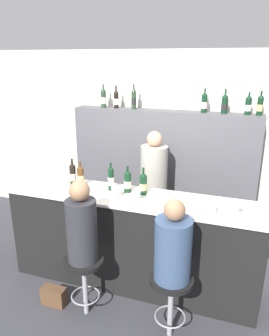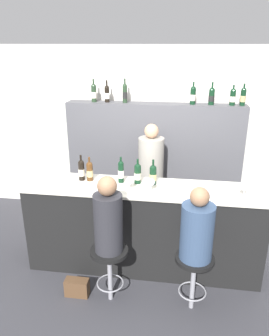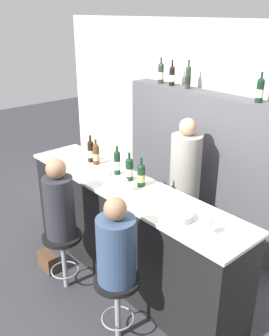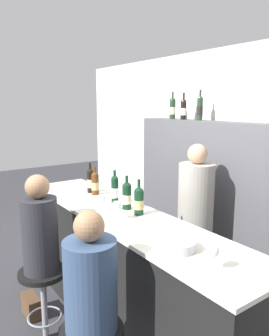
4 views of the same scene
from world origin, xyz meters
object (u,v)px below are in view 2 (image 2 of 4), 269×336
Objects in this scene: wine_bottle_counter_0 at (81,170)px; wine_bottle_counter_1 at (90,171)px; wine_bottle_counter_4 at (153,174)px; wine_bottle_backbar_2 at (125,93)px; metal_bowl at (215,192)px; guest_seated_left at (108,219)px; wine_bottle_backbar_3 at (193,95)px; bartender at (151,184)px; wine_bottle_counter_3 at (138,173)px; wine_glass_2 at (245,188)px; wine_bottle_backbar_5 at (233,97)px; handbag at (77,287)px; wine_bottle_backbar_4 at (212,96)px; bar_stool_left at (109,260)px; wine_bottle_backbar_6 at (243,96)px; guest_seated_right at (197,229)px; wine_glass_0 at (129,181)px; wine_bottle_counter_2 at (121,171)px; wine_glass_1 at (151,182)px; wine_bottle_backbar_1 at (107,94)px; bar_stool_right at (194,268)px; wine_bottle_backbar_0 at (94,93)px.

wine_bottle_counter_0 is 0.10m from wine_bottle_counter_1.
wine_bottle_counter_4 is 1.54m from wine_bottle_backbar_2.
wine_bottle_backbar_2 is at bearing 130.44° from metal_bowl.
guest_seated_left is (0.16, -1.95, -0.95)m from wine_bottle_backbar_2.
wine_bottle_backbar_2 reaches higher than wine_bottle_backbar_3.
wine_bottle_backbar_2 reaches higher than bartender.
wine_glass_2 is at bearing -10.58° from wine_bottle_counter_3.
handbag is at bearing -131.58° from wine_bottle_backbar_5.
metal_bowl is 0.28× the size of guest_seated_left.
wine_bottle_backbar_4 is 2.64m from bar_stool_left.
wine_bottle_backbar_2 reaches higher than wine_bottle_backbar_6.
handbag is (-0.00, -0.71, -1.10)m from wine_bottle_counter_1.
wine_bottle_backbar_4 is 0.19× the size of bartender.
wine_bottle_counter_1 is at bearing 150.17° from guest_seated_right.
wine_bottle_backbar_3 is 0.19× the size of bartender.
wine_bottle_backbar_4 is at bearing -180.00° from wine_bottle_backbar_6.
guest_seated_left is (-0.00, 0.00, 0.49)m from bar_stool_left.
wine_bottle_counter_2 is at bearing 121.82° from wine_glass_0.
wine_glass_1 reaches higher than bar_stool_left.
metal_bowl is (0.69, -0.20, -0.09)m from wine_bottle_counter_4.
guest_seated_left is 0.87m from guest_seated_right.
guest_seated_left is at bearing -105.41° from wine_bottle_counter_3.
wine_bottle_counter_2 is 0.99× the size of wine_bottle_backbar_1.
bartender is 6.19× the size of handbag.
wine_bottle_backbar_5 is at bearing 42.42° from wine_bottle_counter_2.
bar_stool_left is at bearing -124.76° from wine_bottle_backbar_5.
wine_bottle_backbar_4 is at bearing 30.86° from bartender.
wine_bottle_backbar_5 is at bearing 56.11° from wine_glass_1.
metal_bowl is at bearing -15.91° from wine_bottle_counter_4.
bar_stool_left is at bearing 180.00° from bar_stool_right.
wine_bottle_counter_0 is 1.32m from handbag.
wine_bottle_counter_1 is at bearing 117.75° from guest_seated_left.
guest_seated_left is (0.48, -0.71, -0.22)m from wine_bottle_counter_0.
wine_glass_1 is at bearing -123.89° from wine_bottle_backbar_5.
bar_stool_right is (0.67, -0.71, -0.70)m from wine_bottle_counter_3.
wine_bottle_backbar_4 is 1.65m from metal_bowl.
wine_bottle_counter_3 is 0.94× the size of wine_bottle_backbar_1.
wine_bottle_backbar_3 reaches higher than wine_bottle_counter_0.
wine_glass_0 is 1.23m from wine_glass_2.
metal_bowl is (1.68, -1.43, -0.82)m from wine_bottle_backbar_0.
guest_seated_right is at bearing -34.07° from wine_glass_0.
wine_bottle_backbar_0 is 2.36m from metal_bowl.
wine_bottle_counter_3 is 1.14× the size of handbag.
bar_stool_right is at bearing -39.41° from wine_bottle_counter_2.
wine_bottle_counter_4 is 1.07m from bar_stool_left.
metal_bowl reaches higher than bar_stool_left.
guest_seated_right reaches higher than bar_stool_left.
wine_bottle_backbar_5 is at bearing 90.37° from wine_glass_2.
wine_bottle_backbar_4 reaches higher than wine_bottle_backbar_6.
wine_bottle_backbar_0 is 1.80m from wine_glass_0.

